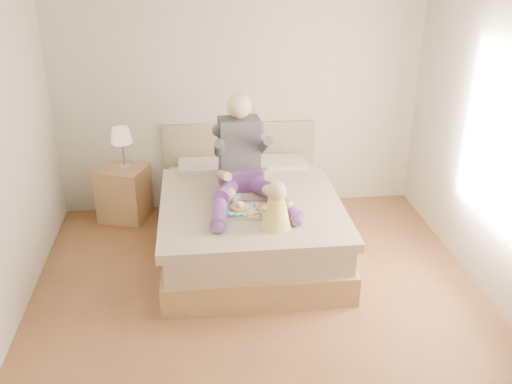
{
  "coord_description": "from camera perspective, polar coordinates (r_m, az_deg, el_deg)",
  "views": [
    {
      "loc": [
        -0.48,
        -3.95,
        2.95
      ],
      "look_at": [
        0.05,
        0.84,
        0.72
      ],
      "focal_mm": 40.0,
      "sensor_mm": 36.0,
      "label": 1
    }
  ],
  "objects": [
    {
      "name": "adult",
      "position": [
        5.46,
        -1.31,
        2.67
      ],
      "size": [
        0.82,
        1.19,
        0.97
      ],
      "rotation": [
        0.0,
        0.0,
        0.08
      ],
      "color": "#5D337F",
      "rests_on": "bed"
    },
    {
      "name": "baby",
      "position": [
        4.86,
        2.0,
        -1.69
      ],
      "size": [
        0.28,
        0.39,
        0.43
      ],
      "rotation": [
        0.0,
        0.0,
        0.2
      ],
      "color": "#FBE34F",
      "rests_on": "bed"
    },
    {
      "name": "room",
      "position": [
        4.25,
        1.68,
        4.97
      ],
      "size": [
        4.02,
        4.22,
        2.71
      ],
      "color": "brown",
      "rests_on": "ground"
    },
    {
      "name": "lamp",
      "position": [
        6.18,
        -13.32,
        5.3
      ],
      "size": [
        0.23,
        0.23,
        0.47
      ],
      "color": "#B8BBBF",
      "rests_on": "nightstand"
    },
    {
      "name": "nightstand",
      "position": [
        6.46,
        -13.07,
        -0.09
      ],
      "size": [
        0.6,
        0.57,
        0.6
      ],
      "rotation": [
        0.0,
        0.0,
        -0.33
      ],
      "color": "olive",
      "rests_on": "ground"
    },
    {
      "name": "tray",
      "position": [
        5.19,
        -0.59,
        -1.6
      ],
      "size": [
        0.5,
        0.41,
        0.13
      ],
      "rotation": [
        0.0,
        0.0,
        -0.11
      ],
      "color": "#B8BBBF",
      "rests_on": "bed"
    },
    {
      "name": "bed",
      "position": [
        5.7,
        -0.74,
        -2.68
      ],
      "size": [
        1.7,
        2.18,
        1.0
      ],
      "color": "olive",
      "rests_on": "ground"
    }
  ]
}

